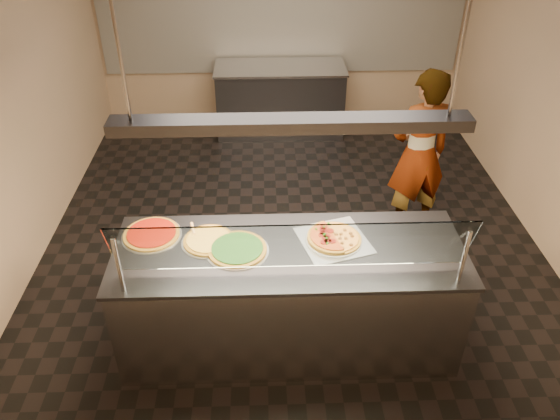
{
  "coord_description": "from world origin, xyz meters",
  "views": [
    {
      "loc": [
        -0.28,
        -4.49,
        3.45
      ],
      "look_at": [
        -0.16,
        -0.96,
        1.02
      ],
      "focal_mm": 35.0,
      "sensor_mm": 36.0,
      "label": 1
    }
  ],
  "objects_px": {
    "worker": "(419,154)",
    "prep_table": "(280,99)",
    "pizza_spinach": "(237,249)",
    "pizza_spatula": "(199,231)",
    "perforated_tray": "(334,239)",
    "half_pizza_pepperoni": "(321,237)",
    "serving_counter": "(289,296)",
    "half_pizza_sausage": "(347,237)",
    "sneeze_guard": "(292,247)",
    "heat_lamp_housing": "(291,124)",
    "pizza_cheese": "(209,240)",
    "pizza_tomato": "(152,234)"
  },
  "relations": [
    {
      "from": "pizza_spatula",
      "to": "pizza_tomato",
      "type": "bearing_deg",
      "value": -179.84
    },
    {
      "from": "heat_lamp_housing",
      "to": "pizza_spatula",
      "type": "bearing_deg",
      "value": 162.33
    },
    {
      "from": "serving_counter",
      "to": "half_pizza_pepperoni",
      "type": "height_order",
      "value": "half_pizza_pepperoni"
    },
    {
      "from": "serving_counter",
      "to": "pizza_spatula",
      "type": "height_order",
      "value": "pizza_spatula"
    },
    {
      "from": "pizza_spatula",
      "to": "prep_table",
      "type": "height_order",
      "value": "pizza_spatula"
    },
    {
      "from": "perforated_tray",
      "to": "heat_lamp_housing",
      "type": "relative_size",
      "value": 0.26
    },
    {
      "from": "half_pizza_sausage",
      "to": "pizza_tomato",
      "type": "bearing_deg",
      "value": 175.67
    },
    {
      "from": "half_pizza_pepperoni",
      "to": "worker",
      "type": "bearing_deg",
      "value": 52.19
    },
    {
      "from": "heat_lamp_housing",
      "to": "pizza_tomato",
      "type": "bearing_deg",
      "value": 168.23
    },
    {
      "from": "sneeze_guard",
      "to": "prep_table",
      "type": "distance_m",
      "value": 4.31
    },
    {
      "from": "half_pizza_pepperoni",
      "to": "prep_table",
      "type": "relative_size",
      "value": 0.25
    },
    {
      "from": "serving_counter",
      "to": "heat_lamp_housing",
      "type": "height_order",
      "value": "heat_lamp_housing"
    },
    {
      "from": "serving_counter",
      "to": "sneeze_guard",
      "type": "bearing_deg",
      "value": -90.0
    },
    {
      "from": "half_pizza_pepperoni",
      "to": "half_pizza_sausage",
      "type": "bearing_deg",
      "value": -0.78
    },
    {
      "from": "pizza_spinach",
      "to": "pizza_tomato",
      "type": "xyz_separation_m",
      "value": [
        -0.66,
        0.21,
        -0.0
      ]
    },
    {
      "from": "pizza_spatula",
      "to": "worker",
      "type": "height_order",
      "value": "worker"
    },
    {
      "from": "sneeze_guard",
      "to": "pizza_spinach",
      "type": "xyz_separation_m",
      "value": [
        -0.38,
        0.35,
        -0.28
      ]
    },
    {
      "from": "serving_counter",
      "to": "pizza_spatula",
      "type": "distance_m",
      "value": 0.87
    },
    {
      "from": "pizza_spinach",
      "to": "worker",
      "type": "bearing_deg",
      "value": 41.31
    },
    {
      "from": "perforated_tray",
      "to": "half_pizza_pepperoni",
      "type": "height_order",
      "value": "half_pizza_pepperoni"
    },
    {
      "from": "worker",
      "to": "prep_table",
      "type": "bearing_deg",
      "value": -75.69
    },
    {
      "from": "half_pizza_pepperoni",
      "to": "half_pizza_sausage",
      "type": "height_order",
      "value": "half_pizza_pepperoni"
    },
    {
      "from": "pizza_spinach",
      "to": "worker",
      "type": "xyz_separation_m",
      "value": [
        1.73,
        1.52,
        -0.08
      ]
    },
    {
      "from": "half_pizza_pepperoni",
      "to": "pizza_spinach",
      "type": "xyz_separation_m",
      "value": [
        -0.63,
        -0.1,
        -0.02
      ]
    },
    {
      "from": "sneeze_guard",
      "to": "heat_lamp_housing",
      "type": "height_order",
      "value": "heat_lamp_housing"
    },
    {
      "from": "half_pizza_sausage",
      "to": "pizza_cheese",
      "type": "relative_size",
      "value": 1.07
    },
    {
      "from": "prep_table",
      "to": "heat_lamp_housing",
      "type": "bearing_deg",
      "value": -90.95
    },
    {
      "from": "prep_table",
      "to": "pizza_spinach",
      "type": "bearing_deg",
      "value": -96.58
    },
    {
      "from": "sneeze_guard",
      "to": "heat_lamp_housing",
      "type": "distance_m",
      "value": 0.8
    },
    {
      "from": "pizza_spatula",
      "to": "pizza_cheese",
      "type": "bearing_deg",
      "value": -48.29
    },
    {
      "from": "perforated_tray",
      "to": "pizza_cheese",
      "type": "height_order",
      "value": "pizza_cheese"
    },
    {
      "from": "serving_counter",
      "to": "half_pizza_sausage",
      "type": "height_order",
      "value": "half_pizza_sausage"
    },
    {
      "from": "serving_counter",
      "to": "perforated_tray",
      "type": "xyz_separation_m",
      "value": [
        0.34,
        0.11,
        0.47
      ]
    },
    {
      "from": "perforated_tray",
      "to": "half_pizza_pepperoni",
      "type": "bearing_deg",
      "value": -179.82
    },
    {
      "from": "pizza_spatula",
      "to": "heat_lamp_housing",
      "type": "distance_m",
      "value": 1.22
    },
    {
      "from": "serving_counter",
      "to": "heat_lamp_housing",
      "type": "distance_m",
      "value": 1.48
    },
    {
      "from": "half_pizza_pepperoni",
      "to": "pizza_tomato",
      "type": "height_order",
      "value": "half_pizza_pepperoni"
    },
    {
      "from": "pizza_tomato",
      "to": "heat_lamp_housing",
      "type": "relative_size",
      "value": 0.2
    },
    {
      "from": "half_pizza_sausage",
      "to": "sneeze_guard",
      "type": "bearing_deg",
      "value": -134.37
    },
    {
      "from": "half_pizza_sausage",
      "to": "prep_table",
      "type": "bearing_deg",
      "value": 95.64
    },
    {
      "from": "pizza_cheese",
      "to": "heat_lamp_housing",
      "type": "distance_m",
      "value": 1.18
    },
    {
      "from": "serving_counter",
      "to": "half_pizza_sausage",
      "type": "distance_m",
      "value": 0.67
    },
    {
      "from": "pizza_spinach",
      "to": "half_pizza_sausage",
      "type": "bearing_deg",
      "value": 6.72
    },
    {
      "from": "serving_counter",
      "to": "pizza_tomato",
      "type": "height_order",
      "value": "pizza_tomato"
    },
    {
      "from": "pizza_spinach",
      "to": "pizza_spatula",
      "type": "distance_m",
      "value": 0.37
    },
    {
      "from": "half_pizza_pepperoni",
      "to": "pizza_cheese",
      "type": "xyz_separation_m",
      "value": [
        -0.85,
        0.02,
        -0.02
      ]
    },
    {
      "from": "sneeze_guard",
      "to": "half_pizza_sausage",
      "type": "bearing_deg",
      "value": 45.63
    },
    {
      "from": "perforated_tray",
      "to": "pizza_cheese",
      "type": "bearing_deg",
      "value": 179.02
    },
    {
      "from": "pizza_cheese",
      "to": "perforated_tray",
      "type": "bearing_deg",
      "value": -0.98
    },
    {
      "from": "sneeze_guard",
      "to": "perforated_tray",
      "type": "xyz_separation_m",
      "value": [
        0.34,
        0.45,
        -0.29
      ]
    }
  ]
}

